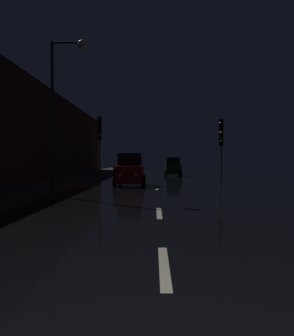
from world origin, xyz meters
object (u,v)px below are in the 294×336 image
(traffic_light_far_left, at_px, (100,134))
(car_approaching_headlights, at_px, (130,171))
(traffic_light_far_right, at_px, (221,137))
(streetlamp_overhead, at_px, (62,93))
(car_distant_taillights, at_px, (173,167))

(traffic_light_far_left, height_order, car_approaching_headlights, traffic_light_far_left)
(traffic_light_far_right, height_order, streetlamp_overhead, streetlamp_overhead)
(traffic_light_far_right, relative_size, streetlamp_overhead, 0.64)
(traffic_light_far_left, relative_size, traffic_light_far_right, 1.14)
(traffic_light_far_right, height_order, car_distant_taillights, traffic_light_far_right)
(car_approaching_headlights, distance_m, car_distant_taillights, 14.46)
(streetlamp_overhead, height_order, car_approaching_headlights, streetlamp_overhead)
(traffic_light_far_right, bearing_deg, traffic_light_far_left, -96.13)
(car_approaching_headlights, height_order, car_distant_taillights, car_approaching_headlights)
(car_approaching_headlights, bearing_deg, streetlamp_overhead, -21.09)
(car_approaching_headlights, bearing_deg, traffic_light_far_right, 107.28)
(traffic_light_far_left, xyz_separation_m, car_approaching_headlights, (2.91, -5.41, -2.88))
(traffic_light_far_right, distance_m, car_distant_taillights, 12.57)
(traffic_light_far_left, height_order, car_distant_taillights, traffic_light_far_left)
(streetlamp_overhead, distance_m, car_approaching_headlights, 8.30)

